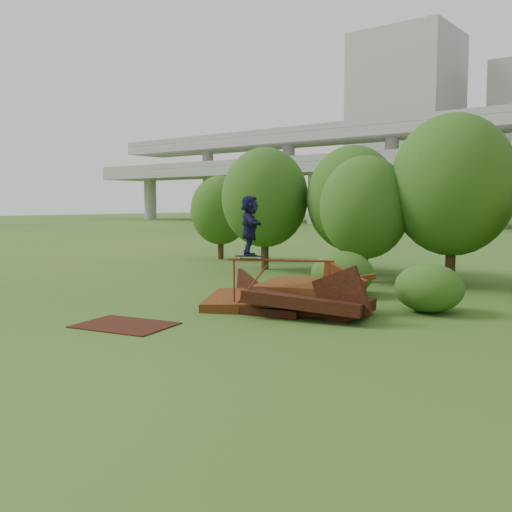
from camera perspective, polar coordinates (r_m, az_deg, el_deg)
The scene contains 14 objects.
ground at distance 14.20m, azimuth -2.53°, elevation -7.23°, with size 240.00×240.00×0.00m, color #2D5116.
scrap_pile at distance 16.39m, azimuth 3.39°, elevation -4.30°, with size 5.73×3.90×1.85m.
grind_rail at distance 15.85m, azimuth 2.50°, elevation -1.70°, with size 2.67×1.43×1.53m.
skateboard at distance 15.95m, azimuth -0.63°, elevation -0.01°, with size 0.82×0.57×0.08m.
skater at distance 15.89m, azimuth -0.63°, elevation 3.06°, with size 1.56×0.50×1.68m, color #121435.
flat_plate at distance 14.84m, azimuth -12.97°, elevation -6.75°, with size 2.34×1.67×0.03m, color #34140B.
tree_0 at distance 26.31m, azimuth 0.89°, elevation 5.85°, with size 3.98×3.98×5.61m.
tree_1 at distance 25.15m, azimuth 9.67°, elevation 5.66°, with size 4.00×4.00×5.56m.
tree_2 at distance 22.53m, azimuth 10.82°, elevation 4.77°, with size 3.48×3.48×4.91m.
tree_3 at distance 22.65m, azimuth 19.08°, elevation 6.72°, with size 4.62×4.62×6.41m.
tree_6 at distance 31.15m, azimuth -3.57°, elevation 4.58°, with size 3.26×3.26×4.55m.
shrub_left at distance 19.33m, azimuth 8.62°, elevation -1.70°, with size 2.13×1.97×1.47m, color #244A13.
shrub_right at distance 16.81m, azimuth 16.91°, elevation -3.09°, with size 1.95×1.79×1.38m, color #244A13.
building_left at distance 116.38m, azimuth 14.71°, elevation 12.30°, with size 18.00×16.00×35.00m, color #9E9E99.
Camera 1 is at (9.11, -10.44, 3.09)m, focal length 40.00 mm.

